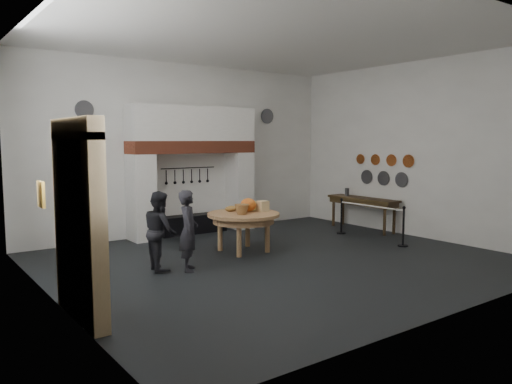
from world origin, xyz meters
TOP-DOWN VIEW (x-y plane):
  - floor at (0.00, 0.00)m, footprint 9.00×8.00m
  - ceiling at (0.00, 0.00)m, footprint 9.00×8.00m
  - wall_back at (0.00, 4.00)m, footprint 9.00×0.02m
  - wall_front at (0.00, -4.00)m, footprint 9.00×0.02m
  - wall_left at (-4.50, 0.00)m, footprint 0.02×8.00m
  - wall_right at (4.50, 0.00)m, footprint 0.02×8.00m
  - chimney_pier_left at (-1.48, 3.65)m, footprint 0.55×0.70m
  - chimney_pier_right at (1.48, 3.65)m, footprint 0.55×0.70m
  - hearth_brick_band at (0.00, 3.65)m, footprint 3.50×0.72m
  - chimney_hood at (0.00, 3.65)m, footprint 3.50×0.70m
  - iron_range at (0.00, 3.72)m, footprint 1.90×0.45m
  - utensil_rail at (0.00, 3.92)m, footprint 1.60×0.02m
  - door_recess at (-4.47, -1.00)m, footprint 0.04×1.10m
  - door_jamb_near at (-4.38, -1.70)m, footprint 0.22×0.30m
  - door_jamb_far at (-4.38, -0.30)m, footprint 0.22×0.30m
  - door_lintel at (-4.38, -1.00)m, footprint 0.22×1.70m
  - wall_plaque at (-4.45, 0.80)m, footprint 0.05×0.34m
  - work_table at (-0.14, 1.11)m, footprint 1.72×1.72m
  - pumpkin at (0.06, 1.21)m, footprint 0.36×0.36m
  - cheese_block_big at (0.36, 1.06)m, footprint 0.22×0.22m
  - cheese_block_small at (0.34, 1.36)m, footprint 0.18×0.18m
  - wicker_basket at (-0.29, 0.96)m, footprint 0.34×0.34m
  - bread_loaf at (-0.24, 1.46)m, footprint 0.31×0.18m
  - visitor_near at (-1.93, 0.38)m, footprint 0.60×0.68m
  - visitor_far at (-2.33, 0.78)m, footprint 0.69×0.82m
  - side_table at (4.10, 1.41)m, footprint 0.55×2.20m
  - pewter_jug at (4.10, 2.01)m, footprint 0.12×0.12m
  - copper_pan_a at (4.46, 0.20)m, footprint 0.03×0.34m
  - copper_pan_b at (4.46, 0.75)m, footprint 0.03×0.32m
  - copper_pan_c at (4.46, 1.30)m, footprint 0.03×0.30m
  - copper_pan_d at (4.46, 1.85)m, footprint 0.03×0.28m
  - pewter_plate_left at (4.46, 0.40)m, footprint 0.03×0.40m
  - pewter_plate_mid at (4.46, 1.00)m, footprint 0.03×0.40m
  - pewter_plate_right at (4.46, 1.60)m, footprint 0.03×0.40m
  - pewter_plate_back_left at (-2.70, 3.96)m, footprint 0.44×0.03m
  - pewter_plate_back_right at (2.70, 3.96)m, footprint 0.44×0.03m
  - barrier_post_near at (3.20, -0.66)m, footprint 0.05×0.05m
  - barrier_post_far at (3.20, 1.34)m, footprint 0.05×0.05m
  - barrier_rope at (3.20, 0.34)m, footprint 0.04×2.00m

SIDE VIEW (x-z plane):
  - floor at x=0.00m, z-range -0.01..0.01m
  - iron_range at x=0.00m, z-range 0.00..0.50m
  - barrier_post_near at x=3.20m, z-range 0.00..0.90m
  - barrier_post_far at x=3.20m, z-range 0.00..0.90m
  - visitor_far at x=-2.33m, z-range 0.00..1.53m
  - visitor_near at x=-1.93m, z-range 0.00..1.56m
  - work_table at x=-0.14m, z-range 0.80..0.88m
  - barrier_rope at x=3.20m, z-range 0.83..0.87m
  - side_table at x=4.10m, z-range 0.84..0.90m
  - bread_loaf at x=-0.24m, z-range 0.87..1.01m
  - cheese_block_small at x=0.34m, z-range 0.88..1.07m
  - wicker_basket at x=-0.29m, z-range 0.88..1.09m
  - cheese_block_big at x=0.36m, z-range 0.88..1.11m
  - pewter_jug at x=4.10m, z-range 0.90..1.12m
  - pumpkin at x=0.06m, z-range 0.88..1.18m
  - chimney_pier_left at x=-1.48m, z-range 0.00..2.15m
  - chimney_pier_right at x=1.48m, z-range 0.00..2.15m
  - door_recess at x=-4.47m, z-range 0.00..2.50m
  - door_jamb_near at x=-4.38m, z-range 0.00..2.60m
  - door_jamb_far at x=-4.38m, z-range 0.00..2.60m
  - pewter_plate_left at x=4.46m, z-range 1.25..1.65m
  - pewter_plate_mid at x=4.46m, z-range 1.25..1.65m
  - pewter_plate_right at x=4.46m, z-range 1.25..1.65m
  - wall_plaque at x=-4.45m, z-range 1.38..1.82m
  - utensil_rail at x=0.00m, z-range 1.74..1.76m
  - copper_pan_b at x=4.46m, z-range 1.79..2.11m
  - copper_pan_d at x=4.46m, z-range 1.81..2.09m
  - copper_pan_a at x=4.46m, z-range 1.78..2.12m
  - copper_pan_c at x=4.46m, z-range 1.80..2.10m
  - wall_back at x=0.00m, z-range 0.00..4.50m
  - wall_front at x=0.00m, z-range 0.00..4.50m
  - wall_left at x=-4.50m, z-range 0.00..4.50m
  - wall_right at x=4.50m, z-range 0.00..4.50m
  - hearth_brick_band at x=0.00m, z-range 2.15..2.47m
  - door_lintel at x=-4.38m, z-range 2.50..2.80m
  - chimney_hood at x=0.00m, z-range 2.47..3.37m
  - pewter_plate_back_left at x=-2.70m, z-range 2.98..3.42m
  - pewter_plate_back_right at x=2.70m, z-range 2.98..3.42m
  - ceiling at x=0.00m, z-range 4.49..4.51m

